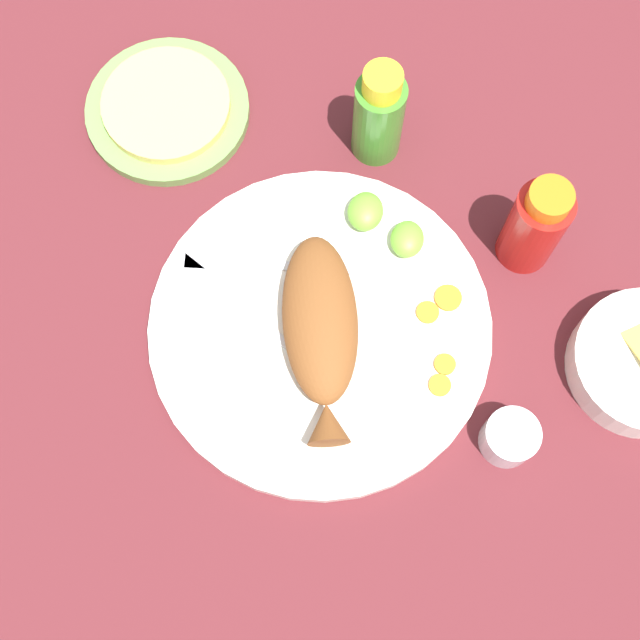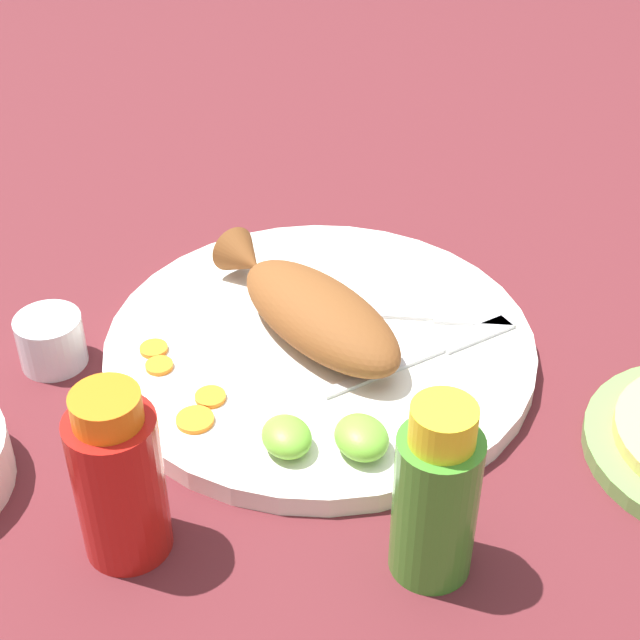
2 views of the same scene
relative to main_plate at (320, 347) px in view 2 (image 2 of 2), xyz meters
name	(u,v)px [view 2 (image 2 of 2)]	position (x,y,z in m)	size (l,w,h in m)	color
ground_plane	(320,355)	(0.00, 0.00, -0.01)	(4.00, 4.00, 0.00)	#561E23
main_plate	(320,347)	(0.00, 0.00, 0.00)	(0.36, 0.36, 0.02)	white
fried_fish	(312,310)	(-0.01, 0.00, 0.03)	(0.23, 0.12, 0.05)	brown
fork_near	(422,316)	(0.01, 0.09, 0.01)	(0.10, 0.17, 0.00)	silver
fork_far	(433,352)	(0.06, 0.08, 0.01)	(0.03, 0.19, 0.00)	silver
carrot_slice_near	(154,349)	(-0.04, -0.13, 0.01)	(0.02, 0.02, 0.00)	orange
carrot_slice_mid	(159,366)	(-0.02, -0.13, 0.01)	(0.02, 0.02, 0.00)	orange
carrot_slice_far	(210,397)	(0.03, -0.11, 0.01)	(0.02, 0.02, 0.00)	orange
carrot_slice_extra	(195,420)	(0.05, -0.13, 0.01)	(0.03, 0.03, 0.00)	orange
lime_wedge_main	(287,437)	(0.11, -0.08, 0.02)	(0.04, 0.04, 0.02)	#6BB233
lime_wedge_side	(362,437)	(0.13, -0.03, 0.02)	(0.05, 0.04, 0.03)	#6BB233
hot_sauce_bottle_red	(119,479)	(0.13, -0.20, 0.05)	(0.06, 0.06, 0.14)	#B21914
hot_sauce_bottle_green	(436,496)	(0.23, -0.02, 0.06)	(0.06, 0.06, 0.14)	#3D8428
salt_cup	(52,343)	(-0.09, -0.21, 0.01)	(0.06, 0.06, 0.05)	silver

